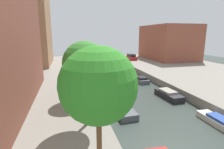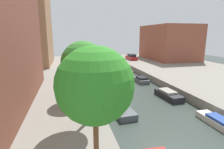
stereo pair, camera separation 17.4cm
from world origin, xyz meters
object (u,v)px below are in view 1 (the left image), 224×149
at_px(moored_boat_right_1, 218,121).
at_px(parked_car, 131,57).
at_px(moored_boat_right_2, 169,95).
at_px(moored_boat_right_5, 117,64).
at_px(street_tree_2, 79,65).
at_px(moored_boat_right_3, 141,80).
at_px(moored_boat_left_2, 105,88).
at_px(moored_boat_right_4, 126,71).
at_px(street_tree_1, 85,64).
at_px(moored_boat_left_1, 122,109).
at_px(moored_boat_left_4, 89,68).
at_px(moored_boat_left_3, 93,76).
at_px(low_block_right, 168,42).

bearing_deg(moored_boat_right_1, parked_car, 82.64).
distance_m(moored_boat_right_2, moored_boat_right_5, 23.34).
xyz_separation_m(street_tree_2, moored_boat_right_5, (10.61, 24.22, -4.15)).
height_order(moored_boat_right_1, moored_boat_right_2, moored_boat_right_2).
bearing_deg(moored_boat_right_3, parked_car, 74.79).
distance_m(moored_boat_right_3, moored_boat_right_5, 15.94).
relative_size(moored_boat_right_2, moored_boat_right_5, 0.92).
bearing_deg(moored_boat_right_1, moored_boat_right_5, 90.06).
relative_size(street_tree_2, moored_boat_right_3, 1.50).
bearing_deg(parked_car, moored_boat_left_2, -118.03).
bearing_deg(moored_boat_right_1, moored_boat_left_2, 123.20).
xyz_separation_m(street_tree_2, moored_boat_right_1, (10.64, -5.83, -4.09)).
relative_size(moored_boat_right_4, moored_boat_right_5, 0.74).
xyz_separation_m(street_tree_1, moored_boat_right_5, (10.61, 29.33, -5.11)).
distance_m(moored_boat_left_1, moored_boat_right_1, 8.14).
xyz_separation_m(parked_car, moored_boat_right_1, (-4.14, -32.10, -1.31)).
relative_size(moored_boat_left_4, moored_boat_right_2, 0.87).
bearing_deg(moored_boat_left_3, street_tree_2, -103.93).
distance_m(parked_car, moored_boat_right_2, 25.83).
xyz_separation_m(moored_boat_left_1, moored_boat_right_1, (6.93, -4.26, 0.03)).
distance_m(street_tree_1, moored_boat_right_3, 17.40).
bearing_deg(moored_boat_right_2, street_tree_2, -175.04).
bearing_deg(moored_boat_right_3, moored_boat_left_1, -122.12).
bearing_deg(parked_car, moored_boat_left_3, -130.15).
bearing_deg(low_block_right, moored_boat_left_2, -135.86).
bearing_deg(moored_boat_left_4, street_tree_1, -97.34).
xyz_separation_m(moored_boat_left_2, moored_boat_right_2, (6.69, -4.20, -0.01)).
bearing_deg(moored_boat_left_4, moored_boat_right_5, 28.56).
height_order(street_tree_2, moored_boat_left_4, street_tree_2).
distance_m(parked_car, moored_boat_left_2, 24.04).
xyz_separation_m(low_block_right, street_tree_1, (-24.61, -30.69, 0.07)).
bearing_deg(moored_boat_right_3, street_tree_1, -126.43).
height_order(moored_boat_left_3, moored_boat_left_4, moored_boat_left_3).
bearing_deg(moored_boat_left_4, moored_boat_right_4, -30.61).
relative_size(moored_boat_left_1, moored_boat_right_5, 1.02).
bearing_deg(moored_boat_left_4, moored_boat_right_2, -70.28).
xyz_separation_m(moored_boat_right_3, moored_boat_right_5, (0.71, 15.92, -0.13)).
distance_m(parked_car, moored_boat_left_3, 18.20).
xyz_separation_m(moored_boat_right_1, moored_boat_right_3, (-0.74, 14.12, 0.07)).
bearing_deg(parked_car, moored_boat_right_1, -97.36).
bearing_deg(street_tree_1, moored_boat_left_3, 80.04).
xyz_separation_m(low_block_right, parked_car, (-9.83, 0.70, -3.68)).
xyz_separation_m(moored_boat_left_2, moored_boat_right_1, (7.14, -10.91, -0.08)).
relative_size(parked_car, moored_boat_right_1, 1.26).
relative_size(low_block_right, moored_boat_right_3, 4.50).
bearing_deg(street_tree_2, moored_boat_right_3, 39.97).
xyz_separation_m(moored_boat_left_1, moored_boat_left_2, (-0.20, 6.65, 0.12)).
distance_m(street_tree_1, moored_boat_right_5, 31.61).
xyz_separation_m(low_block_right, moored_boat_right_5, (-14.01, -1.35, -5.05)).
height_order(street_tree_1, moored_boat_right_1, street_tree_1).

